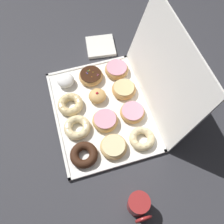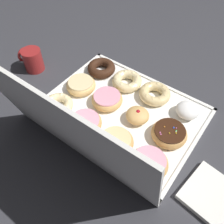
{
  "view_description": "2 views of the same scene",
  "coord_description": "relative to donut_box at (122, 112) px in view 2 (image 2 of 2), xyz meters",
  "views": [
    {
      "loc": [
        0.55,
        -0.11,
        0.99
      ],
      "look_at": [
        0.04,
        0.04,
        0.03
      ],
      "focal_mm": 39.01,
      "sensor_mm": 36.0,
      "label": 1
    },
    {
      "loc": [
        -0.31,
        0.48,
        0.69
      ],
      "look_at": [
        0.02,
        0.04,
        0.03
      ],
      "focal_mm": 38.8,
      "sensor_mm": 36.0,
      "label": 2
    }
  ],
  "objects": [
    {
      "name": "pink_frosted_donut_8",
      "position": [
        -0.19,
        0.13,
        0.03
      ],
      "size": [
        0.12,
        0.12,
        0.04
      ],
      "color": "tan",
      "rests_on": "donut_box"
    },
    {
      "name": "cruller_donut_1",
      "position": [
        -0.06,
        -0.13,
        0.02
      ],
      "size": [
        0.12,
        0.12,
        0.04
      ],
      "color": "#EACC8C",
      "rests_on": "donut_box"
    },
    {
      "name": "ground_plane",
      "position": [
        0.0,
        0.0,
        -0.01
      ],
      "size": [
        3.0,
        3.0,
        0.0
      ],
      "primitive_type": "plane",
      "color": "#333338"
    },
    {
      "name": "chocolate_cake_ring_donut_3",
      "position": [
        0.19,
        -0.13,
        0.02
      ],
      "size": [
        0.12,
        0.12,
        0.04
      ],
      "color": "#381E11",
      "rests_on": "donut_box"
    },
    {
      "name": "jelly_filled_donut_5",
      "position": [
        -0.07,
        0.0,
        0.03
      ],
      "size": [
        0.08,
        0.08,
        0.05
      ],
      "color": "tan",
      "rests_on": "donut_box"
    },
    {
      "name": "donut_box",
      "position": [
        0.0,
        0.0,
        0.0
      ],
      "size": [
        0.55,
        0.43,
        0.01
      ],
      "color": "white",
      "rests_on": "ground"
    },
    {
      "name": "cruller_donut_11",
      "position": [
        0.2,
        0.13,
        0.02
      ],
      "size": [
        0.11,
        0.11,
        0.03
      ],
      "color": "beige",
      "rests_on": "donut_box"
    },
    {
      "name": "napkin_stack",
      "position": [
        -0.38,
        0.1,
        0.0
      ],
      "size": [
        0.17,
        0.17,
        0.02
      ],
      "primitive_type": "cube",
      "rotation": [
        0.0,
        0.0,
        -0.13
      ],
      "color": "white",
      "rests_on": "ground"
    },
    {
      "name": "glazed_ring_donut_7",
      "position": [
        0.2,
        -0.0,
        0.02
      ],
      "size": [
        0.11,
        0.11,
        0.04
      ],
      "color": "#E5B770",
      "rests_on": "donut_box"
    },
    {
      "name": "pink_frosted_donut_10",
      "position": [
        0.06,
        0.13,
        0.02
      ],
      "size": [
        0.11,
        0.11,
        0.04
      ],
      "color": "tan",
      "rests_on": "donut_box"
    },
    {
      "name": "cruller_donut_2",
      "position": [
        0.06,
        -0.13,
        0.02
      ],
      "size": [
        0.12,
        0.12,
        0.04
      ],
      "color": "beige",
      "rests_on": "donut_box"
    },
    {
      "name": "sprinkle_donut_4",
      "position": [
        -0.19,
        -0.0,
        0.02
      ],
      "size": [
        0.12,
        0.12,
        0.04
      ],
      "color": "tan",
      "rests_on": "donut_box"
    },
    {
      "name": "coffee_mug",
      "position": [
        0.45,
        0.02,
        0.04
      ],
      "size": [
        0.1,
        0.08,
        0.09
      ],
      "color": "maroon",
      "rests_on": "ground"
    },
    {
      "name": "powdered_filled_donut_0",
      "position": [
        -0.19,
        -0.12,
        0.03
      ],
      "size": [
        0.08,
        0.08,
        0.05
      ],
      "color": "white",
      "rests_on": "donut_box"
    },
    {
      "name": "glazed_ring_donut_9",
      "position": [
        -0.07,
        0.13,
        0.03
      ],
      "size": [
        0.12,
        0.12,
        0.04
      ],
      "color": "tan",
      "rests_on": "donut_box"
    },
    {
      "name": "box_lid_open",
      "position": [
        0.0,
        0.27,
        0.19
      ],
      "size": [
        0.55,
        0.11,
        0.39
      ],
      "primitive_type": "cube",
      "rotation": [
        1.31,
        0.0,
        0.0
      ],
      "color": "white",
      "rests_on": "ground"
    },
    {
      "name": "pink_frosted_donut_6",
      "position": [
        0.07,
        -0.0,
        0.03
      ],
      "size": [
        0.12,
        0.12,
        0.04
      ],
      "color": "tan",
      "rests_on": "donut_box"
    }
  ]
}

